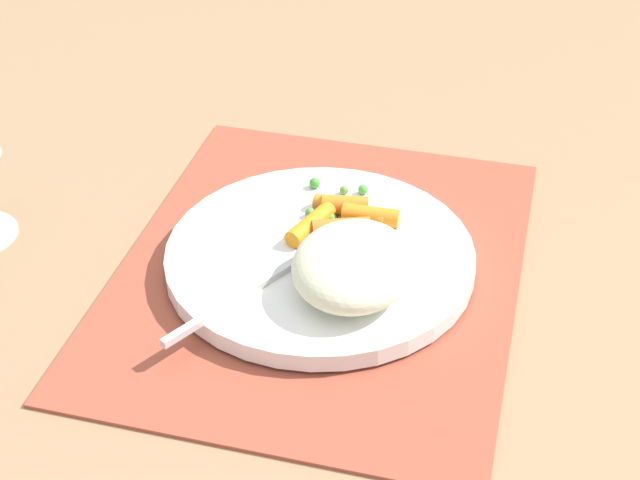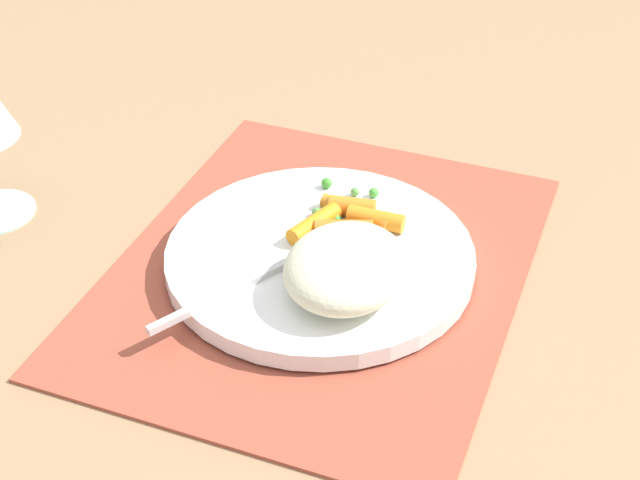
{
  "view_description": "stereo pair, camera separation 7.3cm",
  "coord_description": "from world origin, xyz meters",
  "views": [
    {
      "loc": [
        -0.61,
        -0.16,
        0.49
      ],
      "look_at": [
        0.0,
        0.0,
        0.03
      ],
      "focal_mm": 54.55,
      "sensor_mm": 36.0,
      "label": 1
    },
    {
      "loc": [
        -0.59,
        -0.23,
        0.49
      ],
      "look_at": [
        0.0,
        0.0,
        0.03
      ],
      "focal_mm": 54.55,
      "sensor_mm": 36.0,
      "label": 2
    }
  ],
  "objects": [
    {
      "name": "ground_plane",
      "position": [
        0.0,
        0.0,
        0.0
      ],
      "size": [
        2.4,
        2.4,
        0.0
      ],
      "primitive_type": "plane",
      "color": "#997551"
    },
    {
      "name": "placemat",
      "position": [
        0.0,
        0.0,
        0.0
      ],
      "size": [
        0.4,
        0.32,
        0.01
      ],
      "primitive_type": "cube",
      "color": "#9E4733",
      "rests_on": "ground_plane"
    },
    {
      "name": "plate",
      "position": [
        0.0,
        0.0,
        0.01
      ],
      "size": [
        0.25,
        0.25,
        0.01
      ],
      "primitive_type": "cylinder",
      "color": "white",
      "rests_on": "placemat"
    },
    {
      "name": "rice_mound",
      "position": [
        -0.04,
        -0.04,
        0.04
      ],
      "size": [
        0.11,
        0.09,
        0.04
      ],
      "primitive_type": "ellipsoid",
      "color": "beige",
      "rests_on": "plate"
    },
    {
      "name": "carrot_portion",
      "position": [
        0.04,
        -0.01,
        0.03
      ],
      "size": [
        0.07,
        0.09,
        0.02
      ],
      "color": "orange",
      "rests_on": "plate"
    },
    {
      "name": "pea_scatter",
      "position": [
        0.05,
        0.0,
        0.03
      ],
      "size": [
        0.1,
        0.07,
        0.01
      ],
      "color": "#599C36",
      "rests_on": "plate"
    },
    {
      "name": "fork",
      "position": [
        -0.04,
        0.02,
        0.02
      ],
      "size": [
        0.18,
        0.11,
        0.01
      ],
      "color": "silver",
      "rests_on": "plate"
    }
  ]
}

